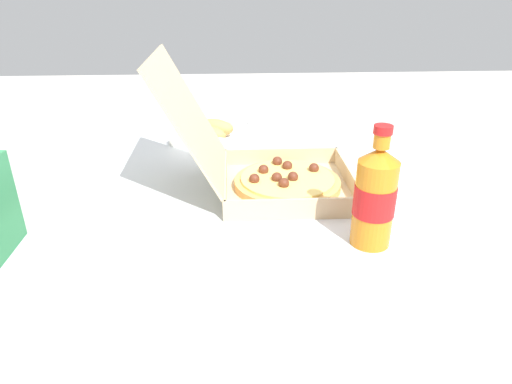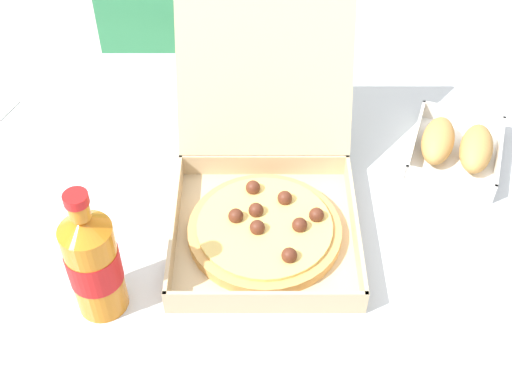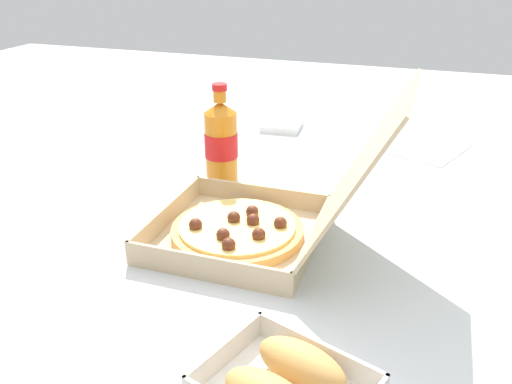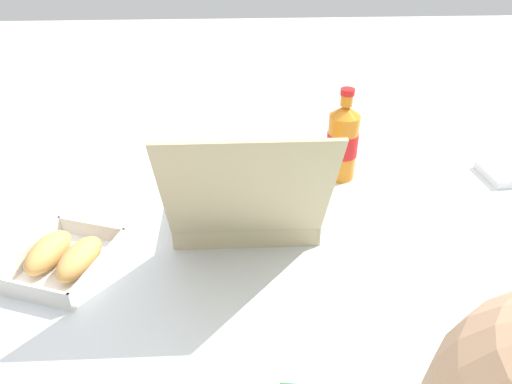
# 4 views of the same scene
# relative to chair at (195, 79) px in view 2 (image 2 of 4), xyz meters

# --- Properties ---
(dining_table) EXTENTS (1.31, 0.85, 0.71)m
(dining_table) POSITION_rel_chair_xyz_m (0.06, -0.66, 0.16)
(dining_table) COLOR silver
(dining_table) RESTS_ON ground_plane
(chair) EXTENTS (0.45, 0.45, 0.83)m
(chair) POSITION_rel_chair_xyz_m (0.00, 0.00, 0.00)
(chair) COLOR #338451
(chair) RESTS_ON ground_plane
(pizza_box_open) EXTENTS (0.29, 0.43, 0.30)m
(pizza_box_open) POSITION_rel_chair_xyz_m (0.18, -0.71, 0.28)
(pizza_box_open) COLOR tan
(pizza_box_open) RESTS_ON dining_table
(bread_side_box) EXTENTS (0.20, 0.23, 0.06)m
(bread_side_box) POSITION_rel_chair_xyz_m (0.52, -0.57, 0.26)
(bread_side_box) COLOR white
(bread_side_box) RESTS_ON dining_table
(cola_bottle) EXTENTS (0.07, 0.07, 0.22)m
(cola_bottle) POSITION_rel_chair_xyz_m (-0.06, -0.88, 0.33)
(cola_bottle) COLOR orange
(cola_bottle) RESTS_ON dining_table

